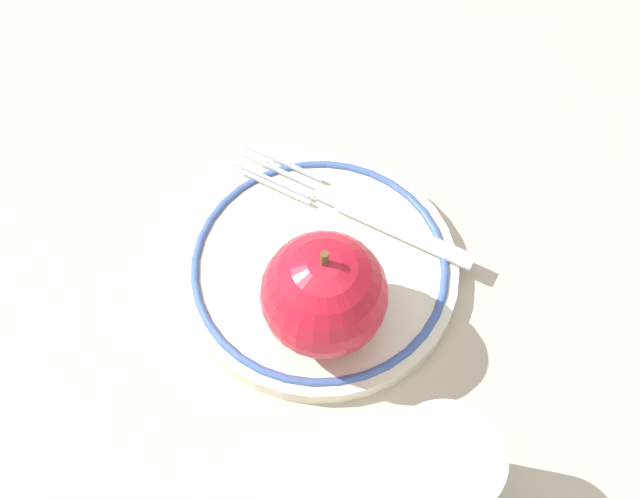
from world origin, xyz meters
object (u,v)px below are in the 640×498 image
at_px(apple_red_whole, 325,294).
at_px(plate, 320,269).
at_px(drinking_glass, 439,479).
at_px(fork, 357,211).

bearing_deg(apple_red_whole, plate, 74.96).
relative_size(apple_red_whole, drinking_glass, 1.06).
height_order(apple_red_whole, fork, apple_red_whole).
height_order(plate, fork, fork).
relative_size(fork, drinking_glass, 1.81).
bearing_deg(apple_red_whole, fork, 56.17).
bearing_deg(fork, drinking_glass, 130.42).
relative_size(plate, fork, 1.25).
bearing_deg(drinking_glass, apple_red_whole, 100.65).
height_order(apple_red_whole, drinking_glass, apple_red_whole).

